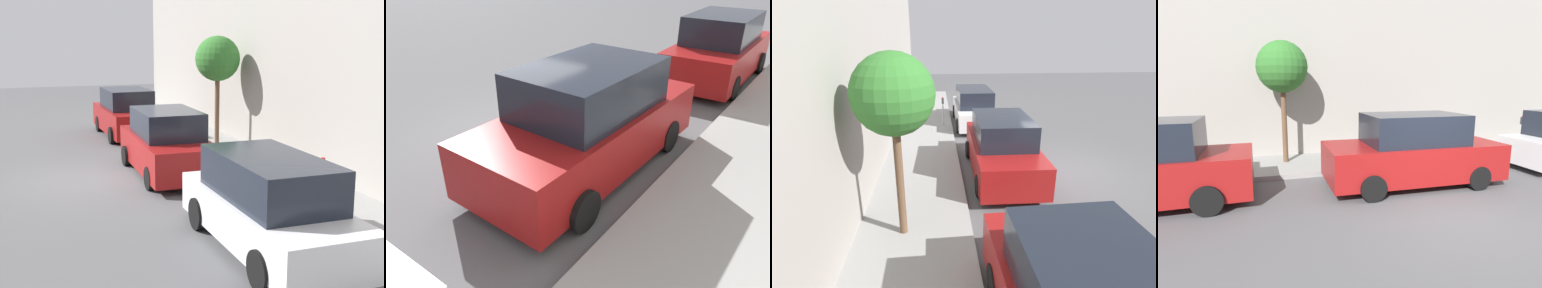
# 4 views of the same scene
# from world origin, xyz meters

# --- Properties ---
(ground_plane) EXTENTS (60.00, 60.00, 0.00)m
(ground_plane) POSITION_xyz_m (0.00, 0.00, 0.00)
(ground_plane) COLOR #515154
(sidewalk) EXTENTS (2.67, 32.00, 0.15)m
(sidewalk) POSITION_xyz_m (4.84, 0.00, 0.07)
(sidewalk) COLOR gray
(sidewalk) RESTS_ON ground_plane
(parked_suv_second) EXTENTS (2.08, 4.84, 1.98)m
(parked_suv_second) POSITION_xyz_m (2.14, -0.08, 0.93)
(parked_suv_second) COLOR maroon
(parked_suv_second) RESTS_ON ground_plane
(parking_meter_near) EXTENTS (0.11, 0.15, 1.45)m
(parking_meter_near) POSITION_xyz_m (3.95, -5.71, 1.04)
(parking_meter_near) COLOR #ADADB2
(parking_meter_near) RESTS_ON sidewalk
(street_tree) EXTENTS (1.67, 1.67, 4.01)m
(street_tree) POSITION_xyz_m (5.09, 3.16, 3.30)
(street_tree) COLOR brown
(street_tree) RESTS_ON sidewalk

